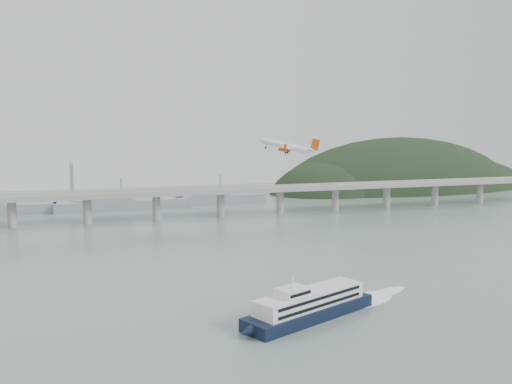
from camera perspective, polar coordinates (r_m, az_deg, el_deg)
name	(u,v)px	position (r m, az deg, el deg)	size (l,w,h in m)	color
ground	(298,290)	(235.08, 4.39, -10.21)	(900.00, 900.00, 0.00)	slate
bridge	(194,196)	(419.18, -6.55, -0.38)	(800.00, 22.00, 23.90)	gray
headland	(410,205)	(661.57, 15.86, -1.30)	(365.00, 155.00, 156.00)	black
ferry	(310,305)	(200.61, 5.69, -11.77)	(87.19, 43.35, 17.36)	black
airliner	(288,147)	(312.58, 3.37, 4.80)	(32.39, 30.64, 10.76)	white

